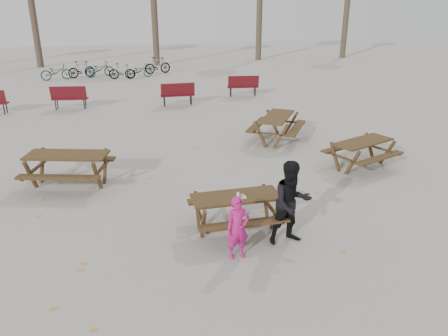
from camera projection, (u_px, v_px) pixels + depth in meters
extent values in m
plane|color=gray|center=(236.00, 229.00, 9.11)|extent=(80.00, 80.00, 0.00)
cube|color=#372414|center=(236.00, 197.00, 8.84)|extent=(1.80, 0.70, 0.05)
cube|color=#372414|center=(244.00, 224.00, 8.41)|extent=(1.80, 0.25, 0.05)
cube|color=#372414|center=(229.00, 198.00, 9.49)|extent=(1.80, 0.25, 0.05)
cylinder|color=#372414|center=(203.00, 225.00, 8.54)|extent=(0.08, 0.08, 0.73)
cylinder|color=#372414|center=(197.00, 211.00, 9.08)|extent=(0.08, 0.08, 0.73)
cylinder|color=#372414|center=(275.00, 216.00, 8.88)|extent=(0.08, 0.08, 0.73)
cylinder|color=#372414|center=(266.00, 204.00, 9.42)|extent=(0.08, 0.08, 0.73)
cube|color=white|center=(241.00, 197.00, 8.73)|extent=(0.18, 0.11, 0.03)
ellipsoid|color=tan|center=(241.00, 195.00, 8.71)|extent=(0.14, 0.06, 0.05)
cylinder|color=silver|center=(238.00, 196.00, 8.62)|extent=(0.06, 0.06, 0.15)
cylinder|color=#FF450D|center=(238.00, 197.00, 8.63)|extent=(0.07, 0.07, 0.05)
cylinder|color=white|center=(238.00, 193.00, 8.59)|extent=(0.03, 0.03, 0.02)
imported|color=#BD1773|center=(238.00, 228.00, 7.93)|extent=(0.47, 0.33, 1.22)
imported|color=black|center=(291.00, 203.00, 8.35)|extent=(0.87, 0.70, 1.69)
imported|color=black|center=(56.00, 72.00, 25.59)|extent=(1.81, 0.87, 0.91)
imported|color=black|center=(81.00, 69.00, 26.31)|extent=(1.69, 1.08, 0.99)
imported|color=black|center=(100.00, 69.00, 26.61)|extent=(1.85, 1.21, 0.92)
imported|color=black|center=(122.00, 71.00, 25.85)|extent=(1.57, 0.66, 0.92)
imported|color=black|center=(139.00, 71.00, 26.33)|extent=(1.66, 0.92, 0.82)
imported|color=black|center=(158.00, 65.00, 27.71)|extent=(1.79, 0.97, 1.04)
cylinder|color=#382B21|center=(34.00, 20.00, 29.38)|extent=(0.44, 0.44, 6.30)
cylinder|color=#382B21|center=(155.00, 22.00, 30.38)|extent=(0.44, 0.44, 5.95)
cylinder|color=#382B21|center=(259.00, 15.00, 32.99)|extent=(0.44, 0.44, 6.65)
cylinder|color=#382B21|center=(345.00, 24.00, 34.40)|extent=(0.44, 0.44, 5.25)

